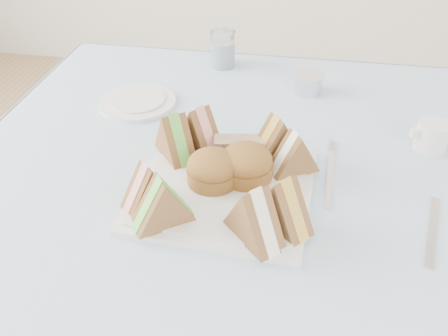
% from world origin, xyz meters
% --- Properties ---
extents(table, '(0.90, 0.90, 0.74)m').
position_xyz_m(table, '(0.00, 0.00, 0.37)').
color(table, brown).
rests_on(table, floor).
extents(tablecloth, '(1.02, 1.02, 0.01)m').
position_xyz_m(tablecloth, '(0.00, 0.00, 0.74)').
color(tablecloth, '#9FBAD2').
rests_on(tablecloth, table).
extents(serving_plate, '(0.31, 0.31, 0.01)m').
position_xyz_m(serving_plate, '(-0.01, -0.07, 0.75)').
color(serving_plate, silver).
rests_on(serving_plate, tablecloth).
extents(sandwich_fl_a, '(0.09, 0.09, 0.08)m').
position_xyz_m(sandwich_fl_a, '(-0.12, -0.14, 0.80)').
color(sandwich_fl_a, brown).
rests_on(sandwich_fl_a, serving_plate).
extents(sandwich_fl_b, '(0.10, 0.09, 0.08)m').
position_xyz_m(sandwich_fl_b, '(-0.08, -0.18, 0.80)').
color(sandwich_fl_b, brown).
rests_on(sandwich_fl_b, serving_plate).
extents(sandwich_fr_a, '(0.10, 0.10, 0.09)m').
position_xyz_m(sandwich_fr_a, '(0.09, -0.15, 0.80)').
color(sandwich_fr_a, brown).
rests_on(sandwich_fr_a, serving_plate).
extents(sandwich_fr_b, '(0.10, 0.11, 0.09)m').
position_xyz_m(sandwich_fr_b, '(0.06, -0.18, 0.80)').
color(sandwich_fr_b, brown).
rests_on(sandwich_fr_b, serving_plate).
extents(sandwich_bl_a, '(0.10, 0.11, 0.09)m').
position_xyz_m(sandwich_bl_a, '(-0.11, 0.00, 0.80)').
color(sandwich_bl_a, brown).
rests_on(sandwich_bl_a, serving_plate).
extents(sandwich_bl_b, '(0.10, 0.10, 0.08)m').
position_xyz_m(sandwich_bl_b, '(-0.07, 0.04, 0.80)').
color(sandwich_bl_b, brown).
rests_on(sandwich_bl_b, serving_plate).
extents(sandwich_br_a, '(0.10, 0.08, 0.08)m').
position_xyz_m(sandwich_br_a, '(0.10, -0.01, 0.80)').
color(sandwich_br_a, brown).
rests_on(sandwich_br_a, serving_plate).
extents(sandwich_br_b, '(0.10, 0.09, 0.09)m').
position_xyz_m(sandwich_br_b, '(0.07, 0.03, 0.80)').
color(sandwich_br_b, brown).
rests_on(sandwich_br_b, serving_plate).
extents(scone_left, '(0.10, 0.10, 0.06)m').
position_xyz_m(scone_left, '(-0.03, -0.07, 0.79)').
color(scone_left, brown).
rests_on(scone_left, serving_plate).
extents(scone_right, '(0.11, 0.11, 0.06)m').
position_xyz_m(scone_right, '(0.02, -0.04, 0.79)').
color(scone_right, brown).
rests_on(scone_right, serving_plate).
extents(pastry_slice, '(0.09, 0.05, 0.04)m').
position_xyz_m(pastry_slice, '(0.00, 0.01, 0.78)').
color(pastry_slice, beige).
rests_on(pastry_slice, serving_plate).
extents(side_plate, '(0.21, 0.21, 0.01)m').
position_xyz_m(side_plate, '(-0.25, 0.20, 0.75)').
color(side_plate, silver).
rests_on(side_plate, tablecloth).
extents(water_glass, '(0.07, 0.07, 0.09)m').
position_xyz_m(water_glass, '(-0.10, 0.43, 0.79)').
color(water_glass, white).
rests_on(water_glass, tablecloth).
extents(tea_strainer, '(0.07, 0.07, 0.04)m').
position_xyz_m(tea_strainer, '(0.12, 0.32, 0.77)').
color(tea_strainer, silver).
rests_on(tea_strainer, tablecloth).
extents(knife, '(0.05, 0.17, 0.00)m').
position_xyz_m(knife, '(0.32, -0.12, 0.75)').
color(knife, silver).
rests_on(knife, tablecloth).
extents(fork, '(0.02, 0.17, 0.00)m').
position_xyz_m(fork, '(0.17, -0.01, 0.75)').
color(fork, silver).
rests_on(fork, tablecloth).
extents(creamer_jug, '(0.08, 0.08, 0.06)m').
position_xyz_m(creamer_jug, '(0.36, 0.12, 0.77)').
color(creamer_jug, silver).
rests_on(creamer_jug, tablecloth).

